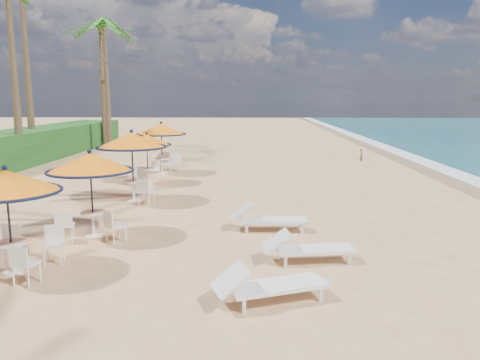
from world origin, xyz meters
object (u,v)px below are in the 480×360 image
at_px(station_4, 162,135).
at_px(lounger_near, 267,284).
at_px(station_2, 133,147).
at_px(station_3, 146,144).
at_px(lounger_far, 266,218).
at_px(station_0, 10,195).
at_px(lounger_mid, 306,247).
at_px(station_1, 90,171).

bearing_deg(station_4, lounger_near, -72.16).
height_order(station_2, station_3, station_2).
distance_m(station_3, lounger_far, 8.77).
distance_m(station_3, station_4, 2.79).
height_order(station_0, station_3, station_0).
height_order(lounger_mid, lounger_far, lounger_far).
xyz_separation_m(station_1, station_2, (-0.02, 4.35, 0.17)).
distance_m(station_1, lounger_far, 4.79).
xyz_separation_m(station_1, lounger_near, (4.42, -3.83, -1.41)).
relative_size(station_0, lounger_far, 1.07).
height_order(station_0, station_4, station_4).
xyz_separation_m(station_3, lounger_near, (4.82, -11.77, -1.31)).
bearing_deg(lounger_near, lounger_far, 68.01).
height_order(station_0, lounger_mid, station_0).
relative_size(station_2, lounger_far, 1.20).
height_order(station_4, lounger_mid, station_4).
bearing_deg(lounger_mid, station_4, 106.01).
height_order(station_1, station_3, station_1).
distance_m(station_2, lounger_mid, 8.24).
xyz_separation_m(station_0, station_2, (0.75, 6.87, 0.28)).
xyz_separation_m(station_0, lounger_mid, (6.10, 0.81, -1.32)).
xyz_separation_m(station_2, station_3, (-0.38, 3.59, -0.27)).
bearing_deg(station_2, station_4, 92.16).
bearing_deg(station_4, lounger_far, -64.36).
height_order(station_3, lounger_near, station_3).
xyz_separation_m(station_1, lounger_mid, (5.33, -1.70, -1.42)).
relative_size(station_2, lounger_near, 1.18).
bearing_deg(station_4, station_1, -88.61).
bearing_deg(station_0, station_1, 72.98).
relative_size(station_0, station_1, 0.98).
relative_size(station_4, lounger_mid, 1.20).
bearing_deg(station_1, lounger_far, 9.87).
distance_m(station_2, station_3, 3.62).
height_order(station_0, station_1, station_1).
height_order(station_3, lounger_far, station_3).
height_order(station_1, lounger_near, station_1).
bearing_deg(station_0, lounger_near, -14.19).
xyz_separation_m(lounger_near, lounger_far, (0.09, 4.61, 0.01)).
distance_m(station_2, station_4, 6.37).
relative_size(station_1, station_2, 0.91).
relative_size(station_0, station_4, 0.91).
bearing_deg(lounger_mid, lounger_far, 100.11).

